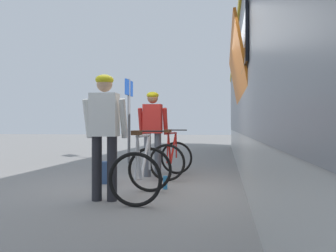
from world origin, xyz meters
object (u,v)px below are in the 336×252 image
object	(u,v)px
bicycle_far_red	(172,158)
bicycle_near_silver	(143,171)
backpack_on_platform	(106,173)
water_bottle_by_the_backpack	(113,178)
train_car	(319,78)
water_bottle_near_the_bikes	(165,182)
cyclist_far_in_red	(153,126)
platform_sign_post	(129,106)
cyclist_near_in_white	(105,125)

from	to	relation	value
bicycle_far_red	bicycle_near_silver	bearing A→B (deg)	-92.38
backpack_on_platform	water_bottle_by_the_backpack	bearing A→B (deg)	45.18
bicycle_far_red	train_car	bearing A→B (deg)	1.13
train_car	water_bottle_near_the_bikes	distance (m)	3.61
cyclist_far_in_red	bicycle_far_red	bearing A→B (deg)	-2.47
bicycle_near_silver	backpack_on_platform	bearing A→B (deg)	130.13
platform_sign_post	water_bottle_by_the_backpack	bearing A→B (deg)	-79.01
train_car	backpack_on_platform	xyz separation A→B (m)	(-3.94, -1.00, -1.77)
backpack_on_platform	platform_sign_post	size ratio (longest dim) A/B	0.17
bicycle_far_red	water_bottle_by_the_backpack	distance (m)	1.31
cyclist_near_in_white	train_car	bearing A→B (deg)	34.58
water_bottle_by_the_backpack	platform_sign_post	size ratio (longest dim) A/B	0.08
train_car	water_bottle_near_the_bikes	world-z (taller)	train_car
backpack_on_platform	bicycle_near_silver	bearing A→B (deg)	-64.74
train_car	water_bottle_by_the_backpack	bearing A→B (deg)	-167.42
train_car	platform_sign_post	distance (m)	5.11
platform_sign_post	train_car	bearing A→B (deg)	-28.14
cyclist_far_in_red	bicycle_near_silver	xyz separation A→B (m)	(0.32, -2.13, -0.65)
backpack_on_platform	water_bottle_near_the_bikes	distance (m)	1.23
backpack_on_platform	water_bottle_near_the_bikes	world-z (taller)	backpack_on_platform
cyclist_far_in_red	backpack_on_platform	size ratio (longest dim) A/B	4.40
cyclist_near_in_white	water_bottle_near_the_bikes	size ratio (longest dim) A/B	8.00
platform_sign_post	cyclist_far_in_red	bearing A→B (deg)	-63.49
train_car	water_bottle_by_the_backpack	size ratio (longest dim) A/B	118.51
bicycle_near_silver	bicycle_far_red	world-z (taller)	same
train_car	backpack_on_platform	bearing A→B (deg)	-165.73
train_car	cyclist_near_in_white	xyz separation A→B (m)	(-3.46, -2.38, -0.91)
backpack_on_platform	platform_sign_post	xyz separation A→B (m)	(-0.55, 3.40, 1.42)
water_bottle_near_the_bikes	platform_sign_post	size ratio (longest dim) A/B	0.09
bicycle_near_silver	water_bottle_near_the_bikes	world-z (taller)	bicycle_near_silver
cyclist_far_in_red	water_bottle_near_the_bikes	world-z (taller)	cyclist_far_in_red
water_bottle_near_the_bikes	water_bottle_by_the_backpack	distance (m)	1.20
cyclist_near_in_white	platform_sign_post	world-z (taller)	platform_sign_post
train_car	bicycle_far_red	size ratio (longest dim) A/B	19.53
platform_sign_post	cyclist_near_in_white	bearing A→B (deg)	-77.78
cyclist_far_in_red	bicycle_near_silver	size ratio (longest dim) A/B	1.61
bicycle_far_red	water_bottle_near_the_bikes	xyz separation A→B (m)	(0.09, -1.31, -0.29)
bicycle_far_red	platform_sign_post	world-z (taller)	platform_sign_post
backpack_on_platform	water_bottle_near_the_bikes	size ratio (longest dim) A/B	1.82
train_car	platform_sign_post	size ratio (longest dim) A/B	8.90
cyclist_near_in_white	cyclist_far_in_red	size ratio (longest dim) A/B	1.00
water_bottle_near_the_bikes	platform_sign_post	bearing A→B (deg)	114.50
train_car	backpack_on_platform	world-z (taller)	train_car
bicycle_near_silver	bicycle_far_red	xyz separation A→B (m)	(0.09, 2.11, 0.00)
cyclist_far_in_red	water_bottle_near_the_bikes	bearing A→B (deg)	-69.35
water_bottle_by_the_backpack	bicycle_far_red	bearing A→B (deg)	39.06
cyclist_far_in_red	bicycle_near_silver	world-z (taller)	cyclist_far_in_red
bicycle_near_silver	platform_sign_post	world-z (taller)	platform_sign_post
cyclist_far_in_red	backpack_on_platform	xyz separation A→B (m)	(-0.66, -0.96, -0.85)
train_car	cyclist_near_in_white	size ratio (longest dim) A/B	12.12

